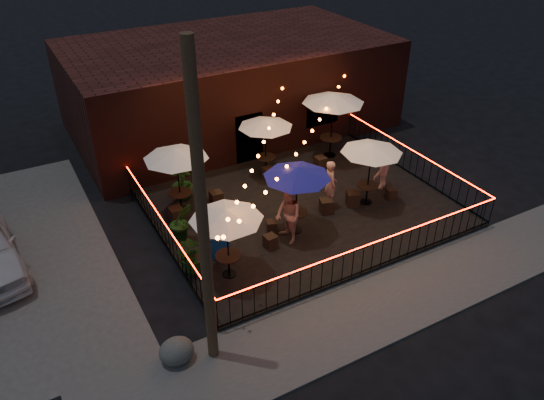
{
  "coord_description": "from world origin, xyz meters",
  "views": [
    {
      "loc": [
        -8.57,
        -11.36,
        10.4
      ],
      "look_at": [
        -1.46,
        1.48,
        1.17
      ],
      "focal_mm": 35.0,
      "sensor_mm": 36.0,
      "label": 1
    }
  ],
  "objects_px": {
    "cafe_table_4": "(372,149)",
    "utility_pole": "(203,225)",
    "cafe_table_5": "(333,99)",
    "cafe_table_2": "(297,173)",
    "cafe_table_3": "(266,124)",
    "cooler": "(219,243)",
    "cafe_table_1": "(176,155)",
    "cafe_table_0": "(226,215)",
    "boulder": "(176,351)"
  },
  "relations": [
    {
      "from": "cafe_table_4",
      "to": "boulder",
      "type": "height_order",
      "value": "cafe_table_4"
    },
    {
      "from": "cafe_table_3",
      "to": "boulder",
      "type": "relative_size",
      "value": 2.89
    },
    {
      "from": "cafe_table_3",
      "to": "boulder",
      "type": "distance_m",
      "value": 9.74
    },
    {
      "from": "cafe_table_5",
      "to": "cafe_table_2",
      "type": "bearing_deg",
      "value": -135.83
    },
    {
      "from": "utility_pole",
      "to": "cafe_table_4",
      "type": "distance_m",
      "value": 8.65
    },
    {
      "from": "cafe_table_5",
      "to": "utility_pole",
      "type": "bearing_deg",
      "value": -139.1
    },
    {
      "from": "cafe_table_0",
      "to": "boulder",
      "type": "relative_size",
      "value": 3.05
    },
    {
      "from": "cafe_table_0",
      "to": "utility_pole",
      "type": "bearing_deg",
      "value": -122.84
    },
    {
      "from": "cafe_table_3",
      "to": "cafe_table_5",
      "type": "bearing_deg",
      "value": 0.0
    },
    {
      "from": "cafe_table_5",
      "to": "boulder",
      "type": "height_order",
      "value": "cafe_table_5"
    },
    {
      "from": "cafe_table_2",
      "to": "cafe_table_1",
      "type": "bearing_deg",
      "value": 134.11
    },
    {
      "from": "cafe_table_0",
      "to": "cafe_table_1",
      "type": "xyz_separation_m",
      "value": [
        0.0,
        3.96,
        0.09
      ]
    },
    {
      "from": "cafe_table_3",
      "to": "cafe_table_4",
      "type": "xyz_separation_m",
      "value": [
        2.13,
        -3.67,
        0.05
      ]
    },
    {
      "from": "cafe_table_5",
      "to": "cafe_table_4",
      "type": "bearing_deg",
      "value": -104.08
    },
    {
      "from": "cafe_table_0",
      "to": "cooler",
      "type": "bearing_deg",
      "value": 82.78
    },
    {
      "from": "cafe_table_3",
      "to": "cooler",
      "type": "distance_m",
      "value": 5.67
    },
    {
      "from": "utility_pole",
      "to": "cafe_table_2",
      "type": "relative_size",
      "value": 3.35
    },
    {
      "from": "utility_pole",
      "to": "boulder",
      "type": "bearing_deg",
      "value": 162.68
    },
    {
      "from": "cafe_table_1",
      "to": "cafe_table_5",
      "type": "bearing_deg",
      "value": 7.88
    },
    {
      "from": "cooler",
      "to": "cafe_table_3",
      "type": "bearing_deg",
      "value": 54.0
    },
    {
      "from": "cooler",
      "to": "cafe_table_2",
      "type": "bearing_deg",
      "value": 7.15
    },
    {
      "from": "cooler",
      "to": "boulder",
      "type": "bearing_deg",
      "value": -120.65
    },
    {
      "from": "cafe_table_3",
      "to": "cafe_table_5",
      "type": "xyz_separation_m",
      "value": [
        3.05,
        0.0,
        0.41
      ]
    },
    {
      "from": "cafe_table_1",
      "to": "cooler",
      "type": "relative_size",
      "value": 3.18
    },
    {
      "from": "cafe_table_0",
      "to": "cafe_table_1",
      "type": "distance_m",
      "value": 3.96
    },
    {
      "from": "cafe_table_1",
      "to": "cafe_table_3",
      "type": "height_order",
      "value": "cafe_table_1"
    },
    {
      "from": "cafe_table_4",
      "to": "cafe_table_3",
      "type": "bearing_deg",
      "value": 120.1
    },
    {
      "from": "cafe_table_3",
      "to": "utility_pole",
      "type": "bearing_deg",
      "value": -126.6
    },
    {
      "from": "cafe_table_4",
      "to": "cooler",
      "type": "height_order",
      "value": "cafe_table_4"
    },
    {
      "from": "cafe_table_1",
      "to": "cafe_table_4",
      "type": "distance_m",
      "value": 6.6
    },
    {
      "from": "utility_pole",
      "to": "boulder",
      "type": "distance_m",
      "value": 3.76
    },
    {
      "from": "cooler",
      "to": "cafe_table_1",
      "type": "bearing_deg",
      "value": 100.54
    },
    {
      "from": "cooler",
      "to": "boulder",
      "type": "xyz_separation_m",
      "value": [
        -2.59,
        -3.23,
        -0.24
      ]
    },
    {
      "from": "cafe_table_1",
      "to": "cafe_table_2",
      "type": "relative_size",
      "value": 1.14
    },
    {
      "from": "cafe_table_3",
      "to": "cafe_table_4",
      "type": "height_order",
      "value": "cafe_table_4"
    },
    {
      "from": "cafe_table_0",
      "to": "cafe_table_4",
      "type": "height_order",
      "value": "cafe_table_4"
    },
    {
      "from": "utility_pole",
      "to": "cafe_table_3",
      "type": "relative_size",
      "value": 3.12
    },
    {
      "from": "cooler",
      "to": "cafe_table_0",
      "type": "bearing_deg",
      "value": -89.21
    },
    {
      "from": "cafe_table_0",
      "to": "cafe_table_5",
      "type": "xyz_separation_m",
      "value": [
        6.94,
        4.92,
        0.39
      ]
    },
    {
      "from": "cafe_table_2",
      "to": "cooler",
      "type": "relative_size",
      "value": 2.79
    },
    {
      "from": "cafe_table_0",
      "to": "cafe_table_2",
      "type": "height_order",
      "value": "cafe_table_2"
    },
    {
      "from": "utility_pole",
      "to": "cooler",
      "type": "bearing_deg",
      "value": 63.72
    },
    {
      "from": "cafe_table_1",
      "to": "cafe_table_2",
      "type": "xyz_separation_m",
      "value": [
        2.89,
        -2.98,
        -0.03
      ]
    },
    {
      "from": "cafe_table_4",
      "to": "utility_pole",
      "type": "bearing_deg",
      "value": -153.92
    },
    {
      "from": "cafe_table_1",
      "to": "cafe_table_0",
      "type": "bearing_deg",
      "value": -90.0
    },
    {
      "from": "utility_pole",
      "to": "cafe_table_3",
      "type": "bearing_deg",
      "value": 53.4
    },
    {
      "from": "cafe_table_0",
      "to": "cafe_table_1",
      "type": "bearing_deg",
      "value": 90.0
    },
    {
      "from": "cafe_table_1",
      "to": "cafe_table_3",
      "type": "bearing_deg",
      "value": 13.86
    },
    {
      "from": "cafe_table_0",
      "to": "boulder",
      "type": "bearing_deg",
      "value": -138.03
    },
    {
      "from": "cafe_table_2",
      "to": "cooler",
      "type": "distance_m",
      "value": 3.26
    }
  ]
}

